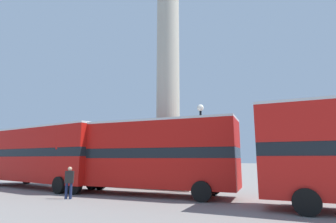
{
  "coord_description": "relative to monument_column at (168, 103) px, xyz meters",
  "views": [
    {
      "loc": [
        9.45,
        -18.9,
        2.08
      ],
      "look_at": [
        0.0,
        0.0,
        5.87
      ],
      "focal_mm": 28.0,
      "sensor_mm": 36.0,
      "label": 1
    }
  ],
  "objects": [
    {
      "name": "ground_plane",
      "position": [
        0.0,
        0.0,
        -6.54
      ],
      "size": [
        200.0,
        200.0,
        0.0
      ],
      "primitive_type": "plane",
      "color": "gray"
    },
    {
      "name": "monument_column",
      "position": [
        0.0,
        0.0,
        0.0
      ],
      "size": [
        6.04,
        6.04,
        19.93
      ],
      "color": "#ADA593",
      "rests_on": "ground_plane"
    },
    {
      "name": "bus_a",
      "position": [
        -7.44,
        -5.66,
        -4.16
      ],
      "size": [
        11.43,
        3.71,
        4.29
      ],
      "rotation": [
        0.0,
        0.0,
        -0.1
      ],
      "color": "#B7140F",
      "rests_on": "ground_plane"
    },
    {
      "name": "bus_c",
      "position": [
        1.08,
        -5.49,
        -4.19
      ],
      "size": [
        11.18,
        3.61,
        4.24
      ],
      "rotation": [
        0.0,
        0.0,
        0.09
      ],
      "color": "#B7140F",
      "rests_on": "ground_plane"
    },
    {
      "name": "equestrian_statue",
      "position": [
        11.78,
        4.7,
        -4.97
      ],
      "size": [
        4.09,
        3.15,
        5.91
      ],
      "rotation": [
        0.0,
        0.0,
        -0.12
      ],
      "color": "#ADA593",
      "rests_on": "ground_plane"
    },
    {
      "name": "street_lamp",
      "position": [
        3.9,
        -3.12,
        -3.38
      ],
      "size": [
        0.43,
        0.43,
        5.52
      ],
      "color": "black",
      "rests_on": "ground_plane"
    },
    {
      "name": "pedestrian_near_lamp",
      "position": [
        -1.5,
        -8.58,
        -5.63
      ],
      "size": [
        0.46,
        0.35,
        1.64
      ],
      "rotation": [
        0.0,
        0.0,
        0.46
      ],
      "color": "#192347",
      "rests_on": "ground_plane"
    }
  ]
}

